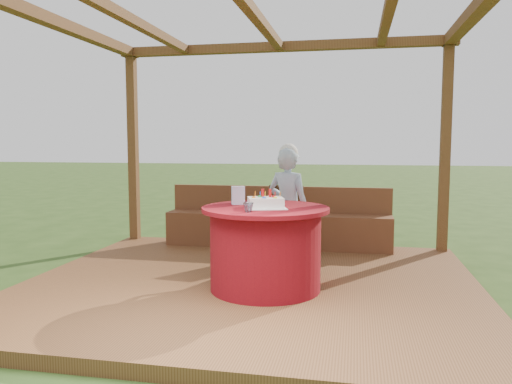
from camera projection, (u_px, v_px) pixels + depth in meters
ground at (251, 292)px, 5.06m from camera, size 60.00×60.00×0.00m
deck at (251, 287)px, 5.05m from camera, size 4.50×4.00×0.12m
pergola at (251, 50)px, 4.82m from camera, size 4.50×4.00×2.72m
bench at (277, 227)px, 6.70m from camera, size 3.00×0.42×0.80m
table at (265, 248)px, 4.73m from camera, size 1.20×1.20×0.79m
chair at (284, 218)px, 6.03m from camera, size 0.47×0.47×0.87m
elderly_woman at (288, 206)px, 5.48m from camera, size 0.57×0.48×1.38m
birthday_cake at (266, 202)px, 4.63m from camera, size 0.45×0.45×0.17m
gift_bag at (238, 195)px, 4.87m from camera, size 0.14×0.12×0.18m
drinking_glass at (248, 207)px, 4.34m from camera, size 0.12×0.12×0.09m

